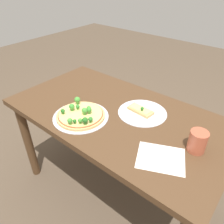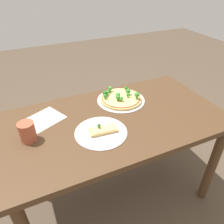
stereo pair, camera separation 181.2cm
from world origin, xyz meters
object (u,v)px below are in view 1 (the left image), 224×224
at_px(pizza_tray_whole, 81,115).
at_px(pizza_tray_slice, 142,112).
at_px(dining_table, 116,125).
at_px(drinking_cup, 198,141).

height_order(pizza_tray_whole, pizza_tray_slice, pizza_tray_whole).
bearing_deg(pizza_tray_slice, pizza_tray_whole, 46.82).
bearing_deg(dining_table, pizza_tray_slice, -142.83).
relative_size(dining_table, pizza_tray_whole, 4.14).
bearing_deg(pizza_tray_slice, dining_table, 37.17).
bearing_deg(drinking_cup, pizza_tray_whole, 14.57).
distance_m(dining_table, pizza_tray_whole, 0.24).
relative_size(pizza_tray_whole, drinking_cup, 2.99).
bearing_deg(drinking_cup, dining_table, -1.42).
height_order(dining_table, pizza_tray_slice, pizza_tray_slice).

